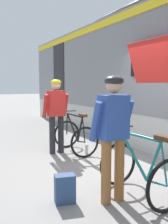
{
  "coord_description": "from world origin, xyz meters",
  "views": [
    {
      "loc": [
        -2.87,
        -3.89,
        1.64
      ],
      "look_at": [
        -0.35,
        0.8,
        1.05
      ],
      "focal_mm": 39.72,
      "sensor_mm": 36.0,
      "label": 1
    }
  ],
  "objects": [
    {
      "name": "cyclist_far_in_blue",
      "position": [
        -0.94,
        -1.14,
        1.05
      ],
      "size": [
        0.61,
        0.31,
        1.76
      ],
      "color": "#935B2D",
      "rests_on": "ground"
    },
    {
      "name": "backpack_on_platform",
      "position": [
        -1.54,
        -0.86,
        0.2
      ],
      "size": [
        0.31,
        0.24,
        0.4
      ],
      "primitive_type": "cube",
      "rotation": [
        0.0,
        0.0,
        -0.24
      ],
      "color": "navy",
      "rests_on": "ground"
    },
    {
      "name": "cyclist_near_in_red",
      "position": [
        -0.69,
        1.55,
        1.05
      ],
      "size": [
        0.61,
        0.31,
        1.76
      ],
      "color": "#232328",
      "rests_on": "ground"
    },
    {
      "name": "water_bottle_near_the_bikes",
      "position": [
        -0.09,
        1.14,
        0.12
      ],
      "size": [
        0.08,
        0.08,
        0.24
      ],
      "primitive_type": "cylinder",
      "color": "silver",
      "rests_on": "ground"
    },
    {
      "name": "bicycle_far_teal",
      "position": [
        -0.51,
        -1.22,
        0.4
      ],
      "size": [
        0.73,
        1.08,
        0.99
      ],
      "color": "black",
      "rests_on": "ground"
    },
    {
      "name": "ground_plane",
      "position": [
        0.0,
        0.0,
        0.0
      ],
      "size": [
        80.0,
        80.0,
        0.0
      ],
      "primitive_type": "plane",
      "color": "gray"
    },
    {
      "name": "bicycle_near_black",
      "position": [
        -0.27,
        1.39,
        0.4
      ],
      "size": [
        0.72,
        1.08,
        0.99
      ],
      "color": "black",
      "rests_on": "ground"
    }
  ]
}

